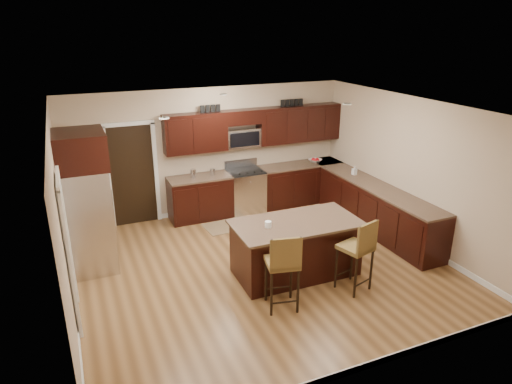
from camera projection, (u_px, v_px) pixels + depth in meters
name	position (u px, v px, depth m)	size (l,w,h in m)	color
floor	(262.00, 267.00, 7.79)	(6.00, 6.00, 0.00)	brown
ceiling	(263.00, 109.00, 6.86)	(6.00, 6.00, 0.00)	silver
wall_back	(210.00, 152.00, 9.70)	(6.00, 6.00, 0.00)	tan
wall_left	(62.00, 223.00, 6.22)	(5.50, 5.50, 0.00)	tan
wall_right	(410.00, 171.00, 8.43)	(5.50, 5.50, 0.00)	tan
base_cabinets	(317.00, 198.00, 9.58)	(4.02, 3.96, 0.92)	black
upper_cabinets	(258.00, 126.00, 9.77)	(4.00, 0.33, 0.80)	black
range	(245.00, 190.00, 10.00)	(0.76, 0.64, 1.11)	silver
microwave	(242.00, 138.00, 9.73)	(0.76, 0.31, 0.40)	silver
doorway	(133.00, 176.00, 9.19)	(0.85, 0.03, 2.06)	black
pantry_door	(68.00, 254.00, 6.08)	(0.03, 0.80, 2.04)	white
letter_decor	(252.00, 105.00, 9.56)	(2.20, 0.03, 0.15)	black
island	(296.00, 249.00, 7.47)	(2.06, 1.11, 0.92)	black
stool_left	(283.00, 263.00, 6.39)	(0.53, 0.53, 1.20)	brown
stool_right	(359.00, 248.00, 6.87)	(0.55, 0.55, 1.18)	brown
refrigerator	(87.00, 201.00, 7.39)	(0.79, 0.95, 2.35)	silver
floor_mat	(229.00, 226.00, 9.37)	(0.97, 0.64, 0.01)	olive
fruit_bowl	(315.00, 161.00, 10.47)	(0.29, 0.29, 0.07)	silver
soap_bottle	(354.00, 170.00, 9.57)	(0.09, 0.09, 0.19)	#B2B2B2
canister_tall	(193.00, 173.00, 9.38)	(0.12, 0.12, 0.18)	silver
canister_short	(212.00, 172.00, 9.54)	(0.11, 0.11, 0.14)	silver
island_jar	(268.00, 224.00, 7.10)	(0.10, 0.10, 0.10)	white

